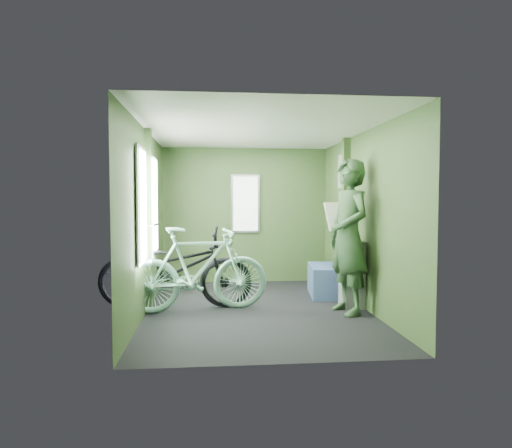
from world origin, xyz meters
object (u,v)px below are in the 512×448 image
(bicycle_black, at_px, (175,309))
(bicycle_mint, at_px, (198,312))
(passenger, at_px, (348,236))
(waste_box, at_px, (352,274))
(bench_seat, at_px, (329,277))

(bicycle_black, height_order, bicycle_mint, bicycle_mint)
(passenger, xyz_separation_m, waste_box, (0.15, 0.31, -0.52))
(passenger, height_order, waste_box, passenger)
(bicycle_black, bearing_deg, bench_seat, -70.30)
(bicycle_mint, distance_m, passenger, 2.11)
(bench_seat, bearing_deg, passenger, -84.74)
(bicycle_mint, height_order, waste_box, waste_box)
(bicycle_mint, relative_size, waste_box, 2.08)
(bicycle_black, bearing_deg, passenger, -97.73)
(bicycle_mint, bearing_deg, waste_box, -96.35)
(bicycle_black, xyz_separation_m, bicycle_mint, (0.30, -0.24, 0.00))
(waste_box, relative_size, bench_seat, 0.93)
(bench_seat, bearing_deg, bicycle_mint, -148.59)
(bench_seat, bearing_deg, waste_box, -74.53)
(bicycle_mint, height_order, passenger, passenger)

